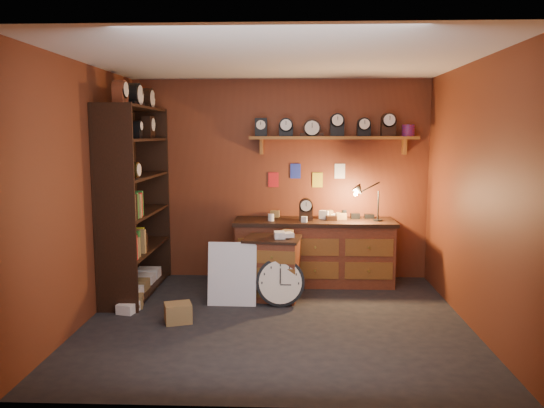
% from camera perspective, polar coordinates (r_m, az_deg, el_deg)
% --- Properties ---
extents(floor, '(4.00, 4.00, 0.00)m').
position_cam_1_polar(floor, '(5.76, 0.41, -12.46)').
color(floor, black).
rests_on(floor, ground).
extents(room_shell, '(4.02, 3.62, 2.71)m').
position_cam_1_polar(room_shell, '(5.52, 0.93, 4.97)').
color(room_shell, brown).
rests_on(room_shell, ground).
extents(shelving_unit, '(0.47, 1.60, 2.58)m').
position_cam_1_polar(shelving_unit, '(6.72, -14.75, 1.18)').
color(shelving_unit, black).
rests_on(shelving_unit, ground).
extents(workbench, '(2.10, 0.66, 1.36)m').
position_cam_1_polar(workbench, '(7.05, 4.56, -4.75)').
color(workbench, brown).
rests_on(workbench, ground).
extents(low_cabinet, '(0.72, 0.63, 0.83)m').
position_cam_1_polar(low_cabinet, '(6.41, 0.05, -6.59)').
color(low_cabinet, brown).
rests_on(low_cabinet, ground).
extents(big_round_clock, '(0.56, 0.18, 0.56)m').
position_cam_1_polar(big_round_clock, '(6.17, 0.90, -8.40)').
color(big_round_clock, black).
rests_on(big_round_clock, ground).
extents(white_panel, '(0.56, 0.16, 0.74)m').
position_cam_1_polar(white_panel, '(6.30, -4.28, -10.70)').
color(white_panel, silver).
rests_on(white_panel, ground).
extents(mini_fridge, '(0.67, 0.69, 0.53)m').
position_cam_1_polar(mini_fridge, '(7.01, 0.84, -6.51)').
color(mini_fridge, silver).
rests_on(mini_fridge, ground).
extents(floor_box_a, '(0.26, 0.24, 0.14)m').
position_cam_1_polar(floor_box_a, '(6.36, -14.75, -10.09)').
color(floor_box_a, olive).
rests_on(floor_box_a, ground).
extents(floor_box_b, '(0.23, 0.26, 0.11)m').
position_cam_1_polar(floor_box_b, '(6.20, -15.22, -10.71)').
color(floor_box_b, white).
rests_on(floor_box_b, ground).
extents(floor_box_c, '(0.33, 0.30, 0.20)m').
position_cam_1_polar(floor_box_c, '(5.77, -10.07, -11.46)').
color(floor_box_c, olive).
rests_on(floor_box_c, ground).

